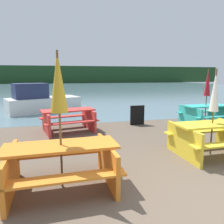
# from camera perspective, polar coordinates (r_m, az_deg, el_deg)

# --- Properties ---
(ground_plane) EXTENTS (60.00, 60.00, 0.00)m
(ground_plane) POSITION_cam_1_polar(r_m,az_deg,el_deg) (3.70, 25.54, -22.44)
(ground_plane) COLOR brown
(water) EXTENTS (60.00, 50.00, 0.00)m
(water) POSITION_cam_1_polar(r_m,az_deg,el_deg) (33.61, -10.05, 6.26)
(water) COLOR slate
(water) RESTS_ON ground_plane
(far_treeline) EXTENTS (80.00, 1.60, 4.00)m
(far_treeline) POSITION_cam_1_polar(r_m,az_deg,el_deg) (53.53, -11.50, 9.57)
(far_treeline) COLOR #1E3D1E
(far_treeline) RESTS_ON water
(picnic_table_orange) EXTENTS (1.92, 1.44, 0.76)m
(picnic_table_orange) POSITION_cam_1_polar(r_m,az_deg,el_deg) (3.89, -13.05, -12.51)
(picnic_table_orange) COLOR orange
(picnic_table_orange) RESTS_ON ground_plane
(picnic_table_yellow) EXTENTS (1.83, 1.41, 0.77)m
(picnic_table_yellow) POSITION_cam_1_polar(r_m,az_deg,el_deg) (5.80, 24.55, -5.63)
(picnic_table_yellow) COLOR yellow
(picnic_table_yellow) RESTS_ON ground_plane
(picnic_table_teal) EXTENTS (1.72, 1.45, 0.77)m
(picnic_table_teal) POSITION_cam_1_polar(r_m,az_deg,el_deg) (9.11, 23.20, -0.28)
(picnic_table_teal) COLOR #33B7A8
(picnic_table_teal) RESTS_ON ground_plane
(picnic_table_red) EXTENTS (1.99, 1.71, 0.75)m
(picnic_table_red) POSITION_cam_1_polar(r_m,az_deg,el_deg) (7.60, -11.37, -1.58)
(picnic_table_red) COLOR red
(picnic_table_red) RESTS_ON ground_plane
(umbrella_white) EXTENTS (0.22, 0.22, 2.05)m
(umbrella_white) POSITION_cam_1_polar(r_m,az_deg,el_deg) (5.63, 25.31, 4.87)
(umbrella_white) COLOR brown
(umbrella_white) RESTS_ON ground_plane
(umbrella_gold) EXTENTS (0.28, 0.28, 2.29)m
(umbrella_gold) POSITION_cam_1_polar(r_m,az_deg,el_deg) (3.61, -13.85, 7.28)
(umbrella_gold) COLOR brown
(umbrella_gold) RESTS_ON ground_plane
(umbrella_crimson) EXTENTS (0.24, 0.24, 2.13)m
(umbrella_crimson) POSITION_cam_1_polar(r_m,az_deg,el_deg) (9.00, 23.69, 6.92)
(umbrella_crimson) COLOR brown
(umbrella_crimson) RESTS_ON ground_plane
(boat) EXTENTS (3.94, 2.76, 1.49)m
(boat) POSITION_cam_1_polar(r_m,az_deg,el_deg) (12.06, -18.16, 2.69)
(boat) COLOR silver
(boat) RESTS_ON water
(signboard) EXTENTS (0.55, 0.08, 0.75)m
(signboard) POSITION_cam_1_polar(r_m,az_deg,el_deg) (8.49, 6.61, -0.82)
(signboard) COLOR black
(signboard) RESTS_ON ground_plane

